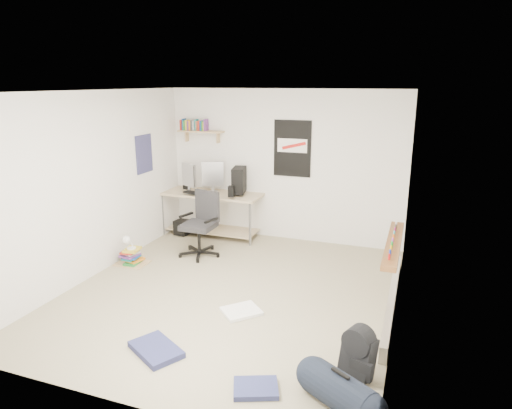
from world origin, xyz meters
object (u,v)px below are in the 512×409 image
(duffel_bag, at_px, (340,393))
(book_stack, at_px, (132,254))
(desk, at_px, (213,214))
(office_chair, at_px, (199,225))
(backpack, at_px, (358,356))

(duffel_bag, xyz_separation_m, book_stack, (-3.42, 2.04, 0.01))
(desk, bearing_deg, office_chair, -66.51)
(office_chair, relative_size, duffel_bag, 1.65)
(backpack, relative_size, book_stack, 0.80)
(desk, distance_m, book_stack, 1.74)
(office_chair, bearing_deg, book_stack, -125.60)
(desk, distance_m, office_chair, 1.02)
(office_chair, bearing_deg, backpack, -24.35)
(desk, distance_m, backpack, 4.35)
(office_chair, relative_size, backpack, 2.62)
(desk, relative_size, book_stack, 3.69)
(desk, xyz_separation_m, duffel_bag, (2.86, -3.68, -0.22))
(backpack, distance_m, book_stack, 3.83)
(backpack, xyz_separation_m, book_stack, (-3.50, 1.56, -0.05))
(desk, relative_size, office_chair, 1.76)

